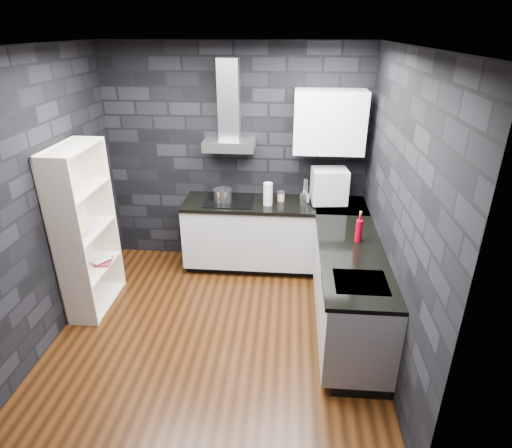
# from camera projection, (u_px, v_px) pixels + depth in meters

# --- Properties ---
(ground) EXTENTS (3.20, 3.20, 0.00)m
(ground) POSITION_uv_depth(u_px,v_px,m) (218.00, 329.00, 4.40)
(ground) COLOR #3B1D0B
(ceiling) EXTENTS (3.20, 3.20, 0.00)m
(ceiling) POSITION_uv_depth(u_px,v_px,m) (205.00, 45.00, 3.26)
(ceiling) COLOR white
(wall_back) EXTENTS (3.20, 0.05, 2.70)m
(wall_back) POSITION_uv_depth(u_px,v_px,m) (236.00, 158.00, 5.30)
(wall_back) COLOR black
(wall_back) RESTS_ON ground
(wall_front) EXTENTS (3.20, 0.05, 2.70)m
(wall_front) POSITION_uv_depth(u_px,v_px,m) (161.00, 322.00, 2.36)
(wall_front) COLOR black
(wall_front) RESTS_ON ground
(wall_left) EXTENTS (0.05, 3.20, 2.70)m
(wall_left) POSITION_uv_depth(u_px,v_px,m) (40.00, 203.00, 3.96)
(wall_left) COLOR black
(wall_left) RESTS_ON ground
(wall_right) EXTENTS (0.05, 3.20, 2.70)m
(wall_right) POSITION_uv_depth(u_px,v_px,m) (398.00, 214.00, 3.71)
(wall_right) COLOR black
(wall_right) RESTS_ON ground
(toekick_back) EXTENTS (2.18, 0.50, 0.10)m
(toekick_back) POSITION_uv_depth(u_px,v_px,m) (273.00, 262.00, 5.55)
(toekick_back) COLOR black
(toekick_back) RESTS_ON ground
(toekick_right) EXTENTS (0.50, 1.78, 0.10)m
(toekick_right) POSITION_uv_depth(u_px,v_px,m) (350.00, 326.00, 4.37)
(toekick_right) COLOR black
(toekick_right) RESTS_ON ground
(counter_back_cab) EXTENTS (2.20, 0.60, 0.76)m
(counter_back_cab) POSITION_uv_depth(u_px,v_px,m) (274.00, 234.00, 5.33)
(counter_back_cab) COLOR #B6B6BA
(counter_back_cab) RESTS_ON ground
(counter_right_cab) EXTENTS (0.60, 1.80, 0.76)m
(counter_right_cab) POSITION_uv_depth(u_px,v_px,m) (349.00, 290.00, 4.19)
(counter_right_cab) COLOR #B6B6BA
(counter_right_cab) RESTS_ON ground
(counter_back_top) EXTENTS (2.20, 0.62, 0.04)m
(counter_back_top) POSITION_uv_depth(u_px,v_px,m) (274.00, 204.00, 5.16)
(counter_back_top) COLOR black
(counter_back_top) RESTS_ON counter_back_cab
(counter_right_top) EXTENTS (0.62, 1.80, 0.04)m
(counter_right_top) POSITION_uv_depth(u_px,v_px,m) (352.00, 255.00, 4.02)
(counter_right_top) COLOR black
(counter_right_top) RESTS_ON counter_right_cab
(counter_corner_top) EXTENTS (0.62, 0.62, 0.04)m
(counter_corner_top) POSITION_uv_depth(u_px,v_px,m) (341.00, 206.00, 5.10)
(counter_corner_top) COLOR black
(counter_corner_top) RESTS_ON counter_right_cab
(hood_body) EXTENTS (0.60, 0.34, 0.12)m
(hood_body) POSITION_uv_depth(u_px,v_px,m) (229.00, 145.00, 5.04)
(hood_body) COLOR #ACADB1
(hood_body) RESTS_ON wall_back
(hood_chimney) EXTENTS (0.24, 0.20, 0.90)m
(hood_chimney) POSITION_uv_depth(u_px,v_px,m) (229.00, 100.00, 4.89)
(hood_chimney) COLOR #ACADB1
(hood_chimney) RESTS_ON hood_body
(upper_cabinet) EXTENTS (0.80, 0.35, 0.70)m
(upper_cabinet) POSITION_uv_depth(u_px,v_px,m) (329.00, 122.00, 4.82)
(upper_cabinet) COLOR white
(upper_cabinet) RESTS_ON wall_back
(cooktop) EXTENTS (0.58, 0.50, 0.01)m
(cooktop) POSITION_uv_depth(u_px,v_px,m) (229.00, 201.00, 5.20)
(cooktop) COLOR black
(cooktop) RESTS_ON counter_back_top
(sink_rim) EXTENTS (0.44, 0.40, 0.01)m
(sink_rim) POSITION_uv_depth(u_px,v_px,m) (361.00, 282.00, 3.56)
(sink_rim) COLOR #ACADB1
(sink_rim) RESTS_ON counter_right_top
(pot) EXTENTS (0.28, 0.28, 0.13)m
(pot) POSITION_uv_depth(u_px,v_px,m) (223.00, 195.00, 5.16)
(pot) COLOR silver
(pot) RESTS_ON cooktop
(glass_vase) EXTENTS (0.11, 0.11, 0.27)m
(glass_vase) POSITION_uv_depth(u_px,v_px,m) (268.00, 194.00, 5.04)
(glass_vase) COLOR silver
(glass_vase) RESTS_ON counter_back_top
(storage_jar) EXTENTS (0.10, 0.10, 0.10)m
(storage_jar) POSITION_uv_depth(u_px,v_px,m) (281.00, 197.00, 5.18)
(storage_jar) COLOR tan
(storage_jar) RESTS_ON counter_back_top
(utensil_crock) EXTENTS (0.13, 0.13, 0.15)m
(utensil_crock) POSITION_uv_depth(u_px,v_px,m) (305.00, 199.00, 5.07)
(utensil_crock) COLOR silver
(utensil_crock) RESTS_ON counter_back_top
(appliance_garage) EXTENTS (0.44, 0.36, 0.41)m
(appliance_garage) POSITION_uv_depth(u_px,v_px,m) (329.00, 186.00, 5.03)
(appliance_garage) COLOR silver
(appliance_garage) RESTS_ON counter_back_top
(red_bottle) EXTENTS (0.07, 0.07, 0.22)m
(red_bottle) POSITION_uv_depth(u_px,v_px,m) (359.00, 231.00, 4.19)
(red_bottle) COLOR #970014
(red_bottle) RESTS_ON counter_right_top
(bookshelf) EXTENTS (0.42, 0.83, 1.80)m
(bookshelf) POSITION_uv_depth(u_px,v_px,m) (85.00, 231.00, 4.44)
(bookshelf) COLOR beige
(bookshelf) RESTS_ON ground
(fruit_bowl) EXTENTS (0.23, 0.23, 0.05)m
(fruit_bowl) POSITION_uv_depth(u_px,v_px,m) (79.00, 233.00, 4.31)
(fruit_bowl) COLOR silver
(fruit_bowl) RESTS_ON bookshelf
(book_red) EXTENTS (0.17, 0.04, 0.22)m
(book_red) POSITION_uv_depth(u_px,v_px,m) (95.00, 254.00, 4.67)
(book_red) COLOR maroon
(book_red) RESTS_ON bookshelf
(book_second) EXTENTS (0.13, 0.10, 0.20)m
(book_second) POSITION_uv_depth(u_px,v_px,m) (96.00, 250.00, 4.70)
(book_second) COLOR #B2B2B2
(book_second) RESTS_ON bookshelf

